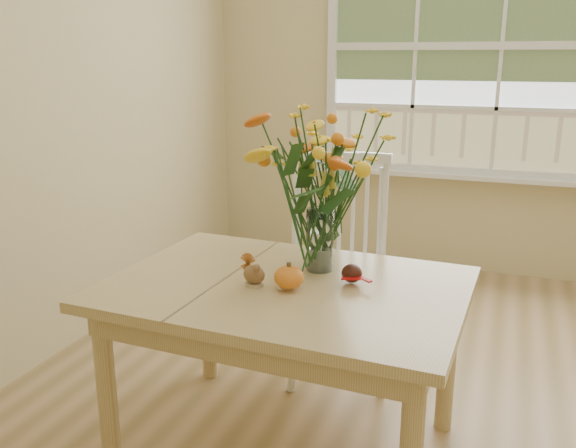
% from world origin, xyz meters
% --- Properties ---
extents(wall_back, '(4.00, 0.02, 2.70)m').
position_xyz_m(wall_back, '(0.00, 2.25, 1.35)').
color(wall_back, beige).
rests_on(wall_back, floor).
extents(window, '(2.42, 0.12, 1.74)m').
position_xyz_m(window, '(0.00, 2.21, 1.53)').
color(window, silver).
rests_on(window, wall_back).
extents(dining_table, '(1.32, 0.97, 0.69)m').
position_xyz_m(dining_table, '(-0.61, -0.13, 0.59)').
color(dining_table, tan).
rests_on(dining_table, floor).
extents(windsor_chair, '(0.58, 0.57, 1.02)m').
position_xyz_m(windsor_chair, '(-0.61, 0.58, 0.57)').
color(windsor_chair, white).
rests_on(windsor_chair, floor).
extents(flower_vase, '(0.50, 0.50, 0.60)m').
position_xyz_m(flower_vase, '(-0.54, 0.06, 1.04)').
color(flower_vase, white).
rests_on(flower_vase, dining_table).
extents(pumpkin, '(0.11, 0.11, 0.08)m').
position_xyz_m(pumpkin, '(-0.58, -0.18, 0.73)').
color(pumpkin, '#E15A1A').
rests_on(pumpkin, dining_table).
extents(turkey_figurine, '(0.10, 0.08, 0.11)m').
position_xyz_m(turkey_figurine, '(-0.71, -0.19, 0.73)').
color(turkey_figurine, '#CCB78C').
rests_on(turkey_figurine, dining_table).
extents(dark_gourd, '(0.13, 0.09, 0.07)m').
position_xyz_m(dark_gourd, '(-0.39, -0.05, 0.72)').
color(dark_gourd, '#38160F').
rests_on(dark_gourd, dining_table).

